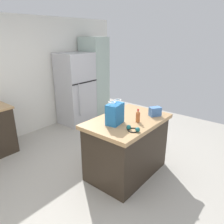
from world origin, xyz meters
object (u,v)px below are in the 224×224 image
at_px(shopping_bag, 115,114).
at_px(bottle, 138,116).
at_px(small_box, 155,111).
at_px(ear_defenders, 133,129).
at_px(tall_cabinet, 95,78).
at_px(kitchen_island, 127,146).
at_px(refrigerator, 76,89).

relative_size(shopping_bag, bottle, 1.74).
height_order(small_box, ear_defenders, small_box).
bearing_deg(small_box, tall_cabinet, 63.26).
height_order(shopping_bag, bottle, shopping_bag).
relative_size(tall_cabinet, shopping_bag, 6.04).
bearing_deg(ear_defenders, bottle, 21.69).
xyz_separation_m(tall_cabinet, small_box, (-1.26, -2.50, -0.04)).
height_order(kitchen_island, refrigerator, refrigerator).
xyz_separation_m(kitchen_island, shopping_bag, (-0.25, 0.05, 0.61)).
xyz_separation_m(refrigerator, small_box, (-0.58, -2.50, 0.13)).
bearing_deg(refrigerator, tall_cabinet, 0.02).
bearing_deg(refrigerator, kitchen_island, -113.60).
bearing_deg(refrigerator, small_box, -103.14).
distance_m(small_box, ear_defenders, 0.69).
bearing_deg(ear_defenders, refrigerator, 63.51).
distance_m(shopping_bag, bottle, 0.35).
relative_size(bottle, ear_defenders, 0.99).
relative_size(kitchen_island, small_box, 7.31).
relative_size(shopping_bag, ear_defenders, 1.73).
bearing_deg(tall_cabinet, ear_defenders, -127.37).
distance_m(refrigerator, tall_cabinet, 0.70).
relative_size(small_box, ear_defenders, 0.89).
bearing_deg(bottle, refrigerator, 68.27).
height_order(shopping_bag, small_box, shopping_bag).
relative_size(refrigerator, bottle, 8.73).
relative_size(kitchen_island, refrigerator, 0.75).
bearing_deg(kitchen_island, refrigerator, 66.40).
xyz_separation_m(bottle, ear_defenders, (-0.30, -0.12, -0.06)).
distance_m(shopping_bag, ear_defenders, 0.36).
bearing_deg(bottle, shopping_bag, 140.68).
bearing_deg(shopping_bag, kitchen_island, -10.46).
height_order(tall_cabinet, shopping_bag, tall_cabinet).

